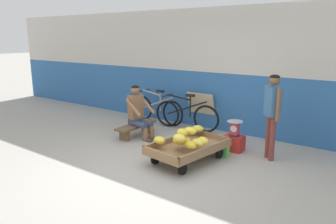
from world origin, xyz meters
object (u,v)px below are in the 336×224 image
at_px(low_bench, 136,127).
at_px(sign_board, 202,110).
at_px(customer_adult, 273,107).
at_px(weighing_scale, 235,128).
at_px(shopping_bag, 224,150).
at_px(vendor_seated, 138,112).
at_px(bicycle_near_left, 157,109).
at_px(plastic_crate, 234,143).
at_px(banana_cart, 188,148).
at_px(bicycle_far_left, 186,115).

distance_m(low_bench, sign_board, 1.71).
bearing_deg(customer_adult, weighing_scale, 178.21).
bearing_deg(weighing_scale, shopping_bag, -93.34).
height_order(low_bench, weighing_scale, weighing_scale).
bearing_deg(vendor_seated, sign_board, 64.30).
distance_m(bicycle_near_left, customer_adult, 3.36).
bearing_deg(plastic_crate, banana_cart, -112.84).
relative_size(bicycle_near_left, bicycle_far_left, 1.00).
relative_size(low_bench, bicycle_near_left, 0.67).
relative_size(plastic_crate, shopping_bag, 1.50).
bearing_deg(plastic_crate, customer_adult, -1.89).
relative_size(vendor_seated, customer_adult, 0.75).
distance_m(low_bench, plastic_crate, 2.20).
bearing_deg(plastic_crate, bicycle_far_left, 155.90).
distance_m(bicycle_near_left, shopping_bag, 2.75).
bearing_deg(low_bench, sign_board, 61.48).
bearing_deg(bicycle_far_left, vendor_seated, -114.23).
relative_size(low_bench, customer_adult, 0.73).
relative_size(plastic_crate, customer_adult, 0.24).
relative_size(vendor_seated, plastic_crate, 3.17).
distance_m(vendor_seated, shopping_bag, 2.10).
xyz_separation_m(banana_cart, vendor_seated, (-1.66, 0.57, 0.33)).
distance_m(low_bench, bicycle_near_left, 1.25).
bearing_deg(sign_board, low_bench, -118.52).
distance_m(vendor_seated, bicycle_far_left, 1.25).
bearing_deg(banana_cart, weighing_scale, 67.14).
bearing_deg(bicycle_near_left, vendor_seated, -70.53).
bearing_deg(bicycle_near_left, low_bench, -74.18).
height_order(vendor_seated, bicycle_near_left, vendor_seated).
bearing_deg(sign_board, plastic_crate, -38.32).
relative_size(weighing_scale, customer_adult, 0.20).
bearing_deg(sign_board, shopping_bag, -47.66).
distance_m(plastic_crate, shopping_bag, 0.39).
bearing_deg(vendor_seated, weighing_scale, 11.48).
bearing_deg(banana_cart, bicycle_near_left, 139.66).
bearing_deg(shopping_bag, banana_cart, -123.37).
xyz_separation_m(banana_cart, shopping_bag, (0.39, 0.60, -0.12)).
bearing_deg(vendor_seated, bicycle_near_left, 109.47).
xyz_separation_m(low_bench, weighing_scale, (2.16, 0.41, 0.25)).
distance_m(banana_cart, low_bench, 1.84).
height_order(banana_cart, sign_board, sign_board).
bearing_deg(bicycle_far_left, plastic_crate, -24.10).
distance_m(banana_cart, weighing_scale, 1.09).
distance_m(low_bench, shopping_bag, 2.14).
bearing_deg(plastic_crate, bicycle_near_left, 162.67).
distance_m(plastic_crate, weighing_scale, 0.30).
relative_size(plastic_crate, bicycle_near_left, 0.22).
height_order(plastic_crate, weighing_scale, weighing_scale).
xyz_separation_m(plastic_crate, bicycle_far_left, (-1.57, 0.70, 0.20)).
xyz_separation_m(plastic_crate, shopping_bag, (-0.02, -0.39, -0.03)).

